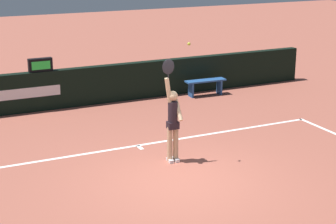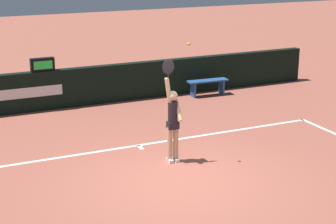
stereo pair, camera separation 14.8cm
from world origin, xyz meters
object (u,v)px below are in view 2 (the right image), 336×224
speed_display (42,65)px  courtside_bench_near (208,84)px  tennis_ball (189,44)px  tennis_player (173,120)px

speed_display → courtside_bench_near: size_ratio=0.51×
tennis_ball → tennis_player: bearing=151.5°
speed_display → tennis_player: bearing=-72.2°
speed_display → tennis_player: 5.66m
courtside_bench_near → tennis_player: bearing=-126.2°
speed_display → tennis_player: tennis_player is taller
tennis_player → tennis_ball: bearing=-28.5°
tennis_player → courtside_bench_near: bearing=53.8°
speed_display → courtside_bench_near: 5.35m
speed_display → courtside_bench_near: speed_display is taller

